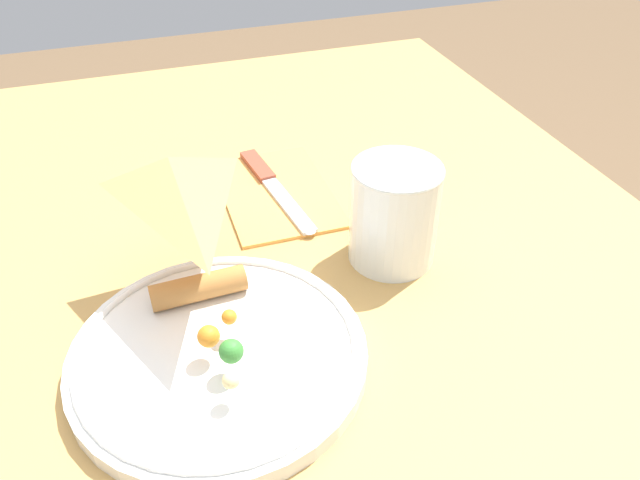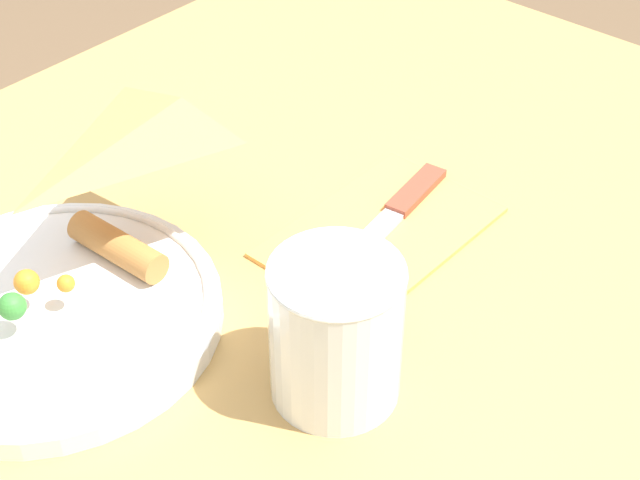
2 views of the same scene
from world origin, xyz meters
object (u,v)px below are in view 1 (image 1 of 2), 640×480
Objects in this scene: napkin_folded at (276,193)px; butter_knife at (273,185)px; milk_glass at (394,216)px; plate_pizza at (218,352)px; dining_table at (320,381)px.

butter_knife is at bearing -172.55° from napkin_folded.
napkin_folded is at bearing -152.03° from milk_glass.
plate_pizza reaches higher than napkin_folded.
dining_table is 6.78× the size of napkin_folded.
napkin_folded is at bearing 0.00° from butter_knife.
plate_pizza is 0.27m from butter_knife.
plate_pizza is 1.33× the size of napkin_folded.
napkin_folded is at bearing 176.08° from dining_table.
dining_table is at bearing 108.70° from plate_pizza.
napkin_folded is (-0.20, 0.01, 0.10)m from dining_table.
butter_knife is at bearing -153.09° from milk_glass.
plate_pizza reaches higher than butter_knife.
dining_table is 5.10× the size of plate_pizza.
napkin_folded is (-0.24, 0.11, -0.01)m from plate_pizza.
dining_table is 12.05× the size of milk_glass.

